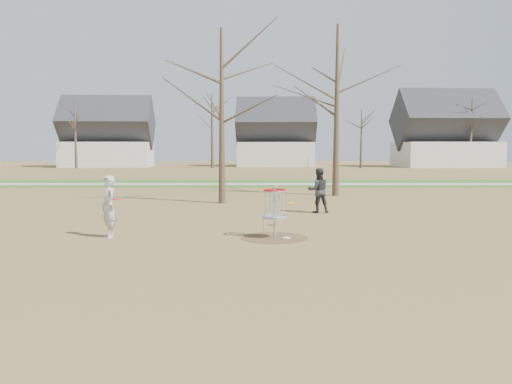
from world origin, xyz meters
TOP-DOWN VIEW (x-y plane):
  - ground at (0.00, 0.00)m, footprint 160.00×160.00m
  - green_band at (0.00, 21.00)m, footprint 160.00×8.00m
  - footpath at (0.00, 20.00)m, footprint 160.00×1.50m
  - dirt_circle at (0.00, 0.00)m, footprint 1.80×1.80m
  - player_standing at (-4.44, 0.06)m, footprint 0.68×0.73m
  - player_throwing at (1.80, 5.26)m, footprint 0.88×0.72m
  - disc_grounded at (0.31, -0.12)m, footprint 0.22×0.22m
  - discs_in_play at (-1.68, 0.90)m, footprint 4.95×2.31m
  - disc_golf_basket at (0.00, 0.00)m, footprint 0.64×0.64m
  - bare_trees at (1.78, 35.79)m, footprint 52.62×44.98m
  - houses_row at (4.32, 52.56)m, footprint 56.51×10.01m

SIDE VIEW (x-z plane):
  - ground at x=0.00m, z-range 0.00..0.00m
  - green_band at x=0.00m, z-range 0.00..0.01m
  - dirt_circle at x=0.00m, z-range 0.00..0.01m
  - footpath at x=0.00m, z-range 0.01..0.02m
  - disc_grounded at x=0.31m, z-range 0.01..0.03m
  - player_throwing at x=1.80m, z-range 0.00..1.66m
  - player_standing at x=-4.44m, z-range 0.00..1.67m
  - discs_in_play at x=-1.68m, z-range 0.68..1.07m
  - disc_golf_basket at x=0.00m, z-range 0.24..1.59m
  - houses_row at x=4.32m, z-range -0.11..7.15m
  - bare_trees at x=1.78m, z-range 0.85..9.85m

